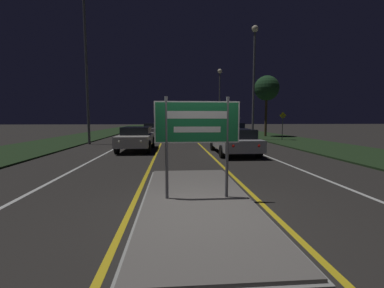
{
  "coord_description": "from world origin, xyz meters",
  "views": [
    {
      "loc": [
        -0.55,
        -5.1,
        1.9
      ],
      "look_at": [
        0.0,
        2.07,
        1.18
      ],
      "focal_mm": 24.0,
      "sensor_mm": 36.0,
      "label": 1
    }
  ],
  "objects_px": {
    "highway_sign": "(197,127)",
    "car_receding_3": "(188,125)",
    "streetlight_right_near": "(254,66)",
    "warning_sign": "(283,123)",
    "car_approaching_1": "(152,129)",
    "car_approaching_2": "(160,126)",
    "car_approaching_0": "(136,138)",
    "streetlight_right_far": "(220,87)",
    "car_receding_0": "(234,141)",
    "car_receding_2": "(193,126)",
    "streetlight_left_near": "(86,46)",
    "car_receding_1": "(234,130)"
  },
  "relations": [
    {
      "from": "highway_sign",
      "to": "car_receding_3",
      "type": "bearing_deg",
      "value": 86.67
    },
    {
      "from": "streetlight_right_near",
      "to": "warning_sign",
      "type": "bearing_deg",
      "value": -10.74
    },
    {
      "from": "car_approaching_1",
      "to": "car_approaching_2",
      "type": "distance_m",
      "value": 8.31
    },
    {
      "from": "highway_sign",
      "to": "streetlight_right_near",
      "type": "relative_size",
      "value": 0.24
    },
    {
      "from": "car_receding_3",
      "to": "car_approaching_0",
      "type": "distance_m",
      "value": 33.89
    },
    {
      "from": "car_receding_3",
      "to": "streetlight_right_far",
      "type": "bearing_deg",
      "value": -73.0
    },
    {
      "from": "car_receding_0",
      "to": "car_approaching_0",
      "type": "height_order",
      "value": "car_approaching_0"
    },
    {
      "from": "highway_sign",
      "to": "car_approaching_0",
      "type": "bearing_deg",
      "value": 105.37
    },
    {
      "from": "car_receding_3",
      "to": "warning_sign",
      "type": "relative_size",
      "value": 2.01
    },
    {
      "from": "car_receding_2",
      "to": "car_receding_3",
      "type": "xyz_separation_m",
      "value": [
        -0.06,
        10.63,
        -0.01
      ]
    },
    {
      "from": "streetlight_left_near",
      "to": "car_approaching_0",
      "type": "height_order",
      "value": "streetlight_left_near"
    },
    {
      "from": "streetlight_left_near",
      "to": "car_receding_1",
      "type": "height_order",
      "value": "streetlight_left_near"
    },
    {
      "from": "car_receding_0",
      "to": "car_receding_2",
      "type": "relative_size",
      "value": 1.08
    },
    {
      "from": "streetlight_left_near",
      "to": "streetlight_right_near",
      "type": "distance_m",
      "value": 13.31
    },
    {
      "from": "car_approaching_0",
      "to": "car_receding_1",
      "type": "bearing_deg",
      "value": 50.1
    },
    {
      "from": "streetlight_left_near",
      "to": "car_receding_3",
      "type": "relative_size",
      "value": 2.37
    },
    {
      "from": "highway_sign",
      "to": "streetlight_right_near",
      "type": "bearing_deg",
      "value": 68.35
    },
    {
      "from": "streetlight_right_far",
      "to": "car_receding_2",
      "type": "bearing_deg",
      "value": 157.38
    },
    {
      "from": "car_receding_2",
      "to": "car_approaching_2",
      "type": "xyz_separation_m",
      "value": [
        -4.91,
        -1.53,
        0.02
      ]
    },
    {
      "from": "highway_sign",
      "to": "car_approaching_1",
      "type": "xyz_separation_m",
      "value": [
        -2.75,
        22.83,
        -0.98
      ]
    },
    {
      "from": "car_receding_2",
      "to": "car_approaching_1",
      "type": "height_order",
      "value": "car_receding_2"
    },
    {
      "from": "car_receding_2",
      "to": "warning_sign",
      "type": "bearing_deg",
      "value": -69.78
    },
    {
      "from": "highway_sign",
      "to": "car_receding_1",
      "type": "relative_size",
      "value": 0.52
    },
    {
      "from": "car_receding_2",
      "to": "car_approaching_1",
      "type": "relative_size",
      "value": 0.94
    },
    {
      "from": "car_receding_0",
      "to": "car_approaching_0",
      "type": "bearing_deg",
      "value": 160.08
    },
    {
      "from": "car_receding_0",
      "to": "car_approaching_1",
      "type": "relative_size",
      "value": 1.02
    },
    {
      "from": "car_approaching_0",
      "to": "streetlight_right_near",
      "type": "bearing_deg",
      "value": 34.74
    },
    {
      "from": "car_receding_0",
      "to": "car_approaching_2",
      "type": "relative_size",
      "value": 1.16
    },
    {
      "from": "streetlight_left_near",
      "to": "car_approaching_1",
      "type": "relative_size",
      "value": 2.37
    },
    {
      "from": "streetlight_right_near",
      "to": "warning_sign",
      "type": "height_order",
      "value": "streetlight_right_near"
    },
    {
      "from": "car_receding_3",
      "to": "warning_sign",
      "type": "distance_m",
      "value": 28.38
    },
    {
      "from": "highway_sign",
      "to": "car_approaching_2",
      "type": "height_order",
      "value": "highway_sign"
    },
    {
      "from": "streetlight_left_near",
      "to": "car_approaching_1",
      "type": "height_order",
      "value": "streetlight_left_near"
    },
    {
      "from": "car_approaching_0",
      "to": "warning_sign",
      "type": "xyz_separation_m",
      "value": [
        11.54,
        5.84,
        0.75
      ]
    },
    {
      "from": "streetlight_right_near",
      "to": "car_approaching_2",
      "type": "xyz_separation_m",
      "value": [
        -8.73,
        15.03,
        -5.56
      ]
    },
    {
      "from": "warning_sign",
      "to": "car_approaching_1",
      "type": "bearing_deg",
      "value": 148.18
    },
    {
      "from": "highway_sign",
      "to": "streetlight_right_near",
      "type": "height_order",
      "value": "streetlight_right_near"
    },
    {
      "from": "car_receding_1",
      "to": "warning_sign",
      "type": "relative_size",
      "value": 1.85
    },
    {
      "from": "streetlight_right_far",
      "to": "car_receding_3",
      "type": "relative_size",
      "value": 1.86
    },
    {
      "from": "streetlight_right_near",
      "to": "car_receding_1",
      "type": "relative_size",
      "value": 2.19
    },
    {
      "from": "streetlight_left_near",
      "to": "car_receding_1",
      "type": "distance_m",
      "value": 15.06
    },
    {
      "from": "car_approaching_0",
      "to": "car_approaching_2",
      "type": "bearing_deg",
      "value": 89.04
    },
    {
      "from": "car_approaching_1",
      "to": "car_approaching_2",
      "type": "height_order",
      "value": "car_approaching_2"
    },
    {
      "from": "car_receding_3",
      "to": "streetlight_right_near",
      "type": "bearing_deg",
      "value": -81.89
    },
    {
      "from": "streetlight_right_far",
      "to": "car_approaching_1",
      "type": "distance_m",
      "value": 13.45
    },
    {
      "from": "streetlight_right_near",
      "to": "car_receding_3",
      "type": "xyz_separation_m",
      "value": [
        -3.87,
        27.19,
        -5.59
      ]
    },
    {
      "from": "highway_sign",
      "to": "warning_sign",
      "type": "distance_m",
      "value": 17.97
    },
    {
      "from": "streetlight_left_near",
      "to": "car_receding_2",
      "type": "relative_size",
      "value": 2.52
    },
    {
      "from": "streetlight_left_near",
      "to": "car_approaching_2",
      "type": "height_order",
      "value": "streetlight_left_near"
    },
    {
      "from": "streetlight_left_near",
      "to": "car_receding_2",
      "type": "bearing_deg",
      "value": 63.89
    }
  ]
}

